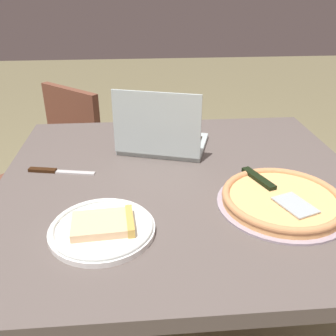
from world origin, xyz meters
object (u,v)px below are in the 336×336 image
Objects in this scene: pizza_tray at (282,199)px; chair_near at (60,164)px; table_knife at (55,171)px; pizza_plate at (103,228)px; dining_table at (182,206)px; laptop at (162,138)px.

chair_near reaches higher than pizza_tray.
table_knife is at bearing -78.33° from chair_near.
pizza_plate and pizza_tray have the same top height.
pizza_tray reaches higher than dining_table.
pizza_plate reaches higher than table_knife.
dining_table is at bearing 145.53° from pizza_tray.
pizza_tray is 0.69m from table_knife.
laptop reaches higher than table_knife.
laptop is 1.63× the size of table_knife.
pizza_plate is (-0.22, -0.25, 0.11)m from dining_table.
dining_table is 0.35m from pizza_plate.
pizza_plate is at bearing -72.46° from chair_near.
chair_near is (-0.13, 0.65, -0.29)m from table_knife.
table_knife is (-0.40, 0.08, 0.10)m from dining_table.
pizza_plate is 0.74× the size of pizza_tray.
pizza_tray is at bearing 9.79° from pizza_plate.
laptop is 0.38m from table_knife.
laptop reaches higher than pizza_tray.
pizza_tray is at bearing -52.49° from laptop.
laptop is 1.00× the size of pizza_tray.
table_knife is (-0.64, 0.25, -0.01)m from pizza_tray.
chair_near is at bearing 101.67° from table_knife.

